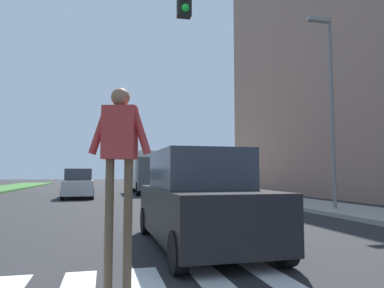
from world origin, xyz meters
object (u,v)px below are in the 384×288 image
Objects in this scene: suv_crossing at (200,200)px; sedan_midblock at (78,185)px; street_lamp_right at (329,94)px; pedestrian_performer at (119,158)px; truck_box_delivery at (150,171)px.

suv_crossing reaches higher than sedan_midblock.
pedestrian_performer is (-8.32, -8.00, -2.93)m from street_lamp_right.
sedan_midblock is at bearing 95.26° from pedestrian_performer.
street_lamp_right is 3.01× the size of pedestrian_performer.
street_lamp_right reaches higher than pedestrian_performer.
pedestrian_performer is 18.80m from sedan_midblock.
pedestrian_performer is 22.73m from truck_box_delivery.
street_lamp_right is 11.91m from pedestrian_performer.
truck_box_delivery reaches higher than pedestrian_performer.
pedestrian_performer reaches higher than sedan_midblock.
street_lamp_right is 15.72m from truck_box_delivery.
street_lamp_right reaches higher than suv_crossing.
truck_box_delivery is at bearing 38.55° from sedan_midblock.
street_lamp_right is at bearing 37.26° from suv_crossing.
sedan_midblock is (-1.72, 18.70, -0.85)m from pedestrian_performer.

